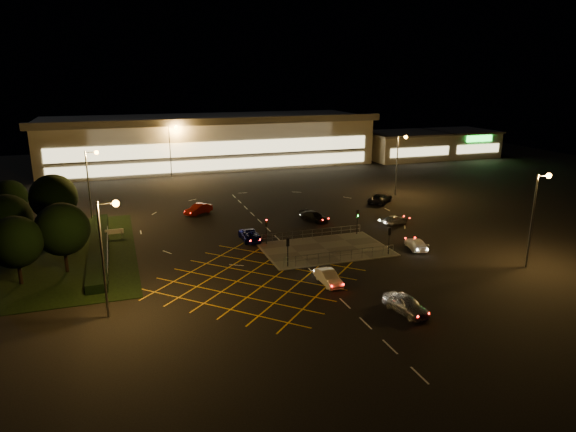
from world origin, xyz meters
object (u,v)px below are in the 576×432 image
object	(u,v)px
car_near_silver	(406,304)
car_approach_white	(416,244)
car_left_blue	(250,236)
car_circ_red	(198,209)
signal_sw	(288,246)
signal_nw	(266,226)
signal_se	(389,235)
car_queue_white	(328,277)
signal_ne	(357,217)
car_east_grey	(380,198)
car_right_silver	(395,220)
car_far_dkgrey	(314,217)

from	to	relation	value
car_near_silver	car_approach_white	xyz separation A→B (m)	(9.97, 14.17, -0.15)
car_left_blue	car_circ_red	distance (m)	15.09
signal_sw	signal_nw	distance (m)	7.99
signal_se	car_queue_white	xyz separation A→B (m)	(-9.67, -5.46, -1.69)
signal_se	signal_ne	world-z (taller)	same
signal_se	car_east_grey	world-z (taller)	signal_se
signal_nw	signal_ne	xyz separation A→B (m)	(12.00, 0.00, 0.00)
car_near_silver	car_circ_red	bearing A→B (deg)	96.66
car_right_silver	car_approach_white	distance (m)	10.42
signal_nw	car_near_silver	bearing A→B (deg)	-73.98
car_queue_white	signal_sw	bearing A→B (deg)	112.32
signal_se	car_left_blue	size ratio (longest dim) A/B	0.69
signal_nw	car_right_silver	xyz separation A→B (m)	(19.06, 2.80, -1.75)
car_east_grey	car_near_silver	bearing A→B (deg)	111.47
car_circ_red	car_far_dkgrey	bearing A→B (deg)	22.98
car_right_silver	car_approach_white	world-z (taller)	car_approach_white
signal_se	signal_ne	xyz separation A→B (m)	(0.00, 7.99, 0.00)
signal_sw	signal_ne	xyz separation A→B (m)	(12.00, 7.99, 0.00)
car_near_silver	car_east_grey	distance (m)	39.27
car_far_dkgrey	car_east_grey	world-z (taller)	car_east_grey
car_approach_white	car_queue_white	bearing A→B (deg)	37.43
signal_sw	car_left_blue	xyz separation A→B (m)	(-1.43, 10.07, -1.73)
car_left_blue	signal_nw	bearing A→B (deg)	-56.66
car_near_silver	car_circ_red	xyz separation A→B (m)	(-11.59, 37.99, -0.05)
signal_sw	car_circ_red	world-z (taller)	signal_sw
car_left_blue	car_far_dkgrey	world-z (taller)	car_far_dkgrey
car_right_silver	car_queue_white	bearing A→B (deg)	125.65
signal_sw	car_far_dkgrey	bearing A→B (deg)	-120.50
signal_nw	car_circ_red	bearing A→B (deg)	108.17
car_left_blue	car_right_silver	xyz separation A→B (m)	(20.49, 0.72, -0.02)
car_left_blue	car_circ_red	bearing A→B (deg)	104.48
car_far_dkgrey	car_approach_white	xyz separation A→B (m)	(6.91, -14.81, -0.03)
signal_sw	car_east_grey	xyz separation A→B (m)	(23.00, 22.09, -1.59)
car_far_dkgrey	car_approach_white	bearing A→B (deg)	-90.11
signal_se	car_approach_white	world-z (taller)	signal_se
signal_nw	car_circ_red	size ratio (longest dim) A/B	0.70
car_east_grey	car_approach_white	xyz separation A→B (m)	(-6.90, -21.29, -0.14)
car_queue_white	car_left_blue	world-z (taller)	car_queue_white
car_approach_white	car_right_silver	bearing A→B (deg)	-93.48
car_near_silver	car_right_silver	size ratio (longest dim) A/B	1.27
car_near_silver	car_left_blue	bearing A→B (deg)	97.56
signal_sw	car_right_silver	world-z (taller)	signal_sw
signal_ne	car_east_grey	distance (m)	17.96
signal_nw	car_queue_white	distance (m)	13.75
car_left_blue	car_east_grey	xyz separation A→B (m)	(24.42, 12.02, 0.14)
signal_ne	car_queue_white	bearing A→B (deg)	-125.73
signal_sw	car_right_silver	size ratio (longest dim) A/B	0.87
car_far_dkgrey	car_east_grey	size ratio (longest dim) A/B	0.81
signal_sw	car_queue_white	bearing A→B (deg)	113.12
car_left_blue	signal_ne	bearing A→B (deg)	-9.85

